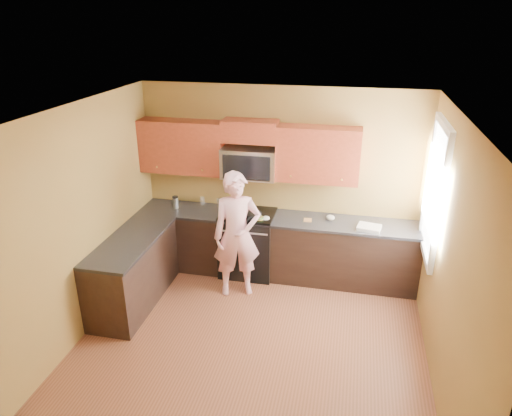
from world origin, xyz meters
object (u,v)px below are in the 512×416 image
(stove, at_px, (248,243))
(butter_tub, at_px, (260,221))
(woman, at_px, (237,235))
(travel_mug, at_px, (176,208))
(microwave, at_px, (250,177))
(frying_pan, at_px, (251,216))

(stove, height_order, butter_tub, butter_tub)
(woman, xyz_separation_m, travel_mug, (-1.08, 0.58, 0.05))
(travel_mug, bearing_deg, butter_tub, -8.66)
(microwave, distance_m, travel_mug, 1.22)
(woman, height_order, butter_tub, woman)
(microwave, bearing_deg, frying_pan, -72.00)
(stove, height_order, travel_mug, travel_mug)
(frying_pan, bearing_deg, butter_tub, -25.67)
(woman, relative_size, butter_tub, 15.46)
(microwave, height_order, woman, woman)
(microwave, bearing_deg, travel_mug, -174.76)
(stove, height_order, microwave, microwave)
(frying_pan, bearing_deg, woman, -100.32)
(woman, distance_m, frying_pan, 0.47)
(stove, distance_m, butter_tub, 0.52)
(woman, relative_size, travel_mug, 9.36)
(microwave, distance_m, butter_tub, 0.64)
(stove, relative_size, travel_mug, 5.13)
(butter_tub, distance_m, travel_mug, 1.32)
(stove, bearing_deg, frying_pan, -54.93)
(butter_tub, height_order, travel_mug, travel_mug)
(woman, height_order, travel_mug, woman)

